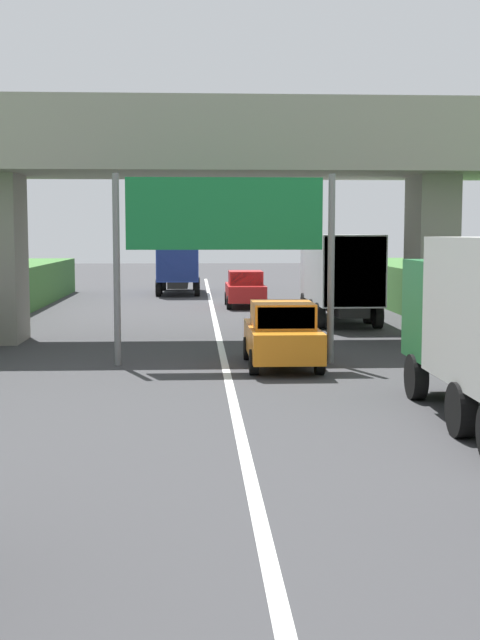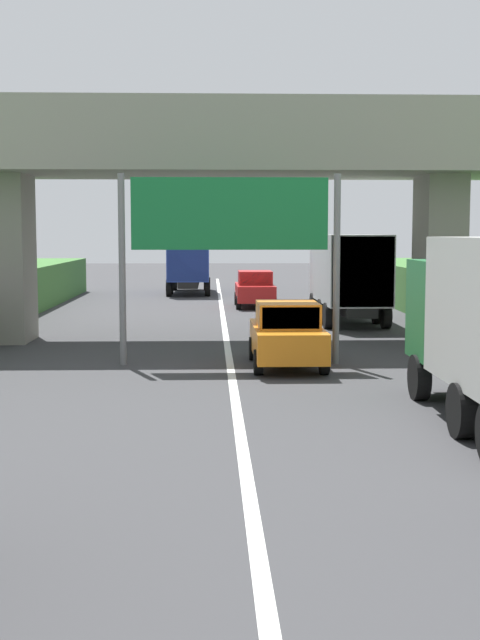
{
  "view_description": "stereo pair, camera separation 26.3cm",
  "coord_description": "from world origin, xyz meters",
  "px_view_note": "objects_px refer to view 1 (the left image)",
  "views": [
    {
      "loc": [
        -0.77,
        1.16,
        3.52
      ],
      "look_at": [
        0.0,
        15.97,
        2.0
      ],
      "focal_mm": 48.02,
      "sensor_mm": 36.0,
      "label": 1
    },
    {
      "loc": [
        -0.51,
        1.15,
        3.52
      ],
      "look_at": [
        0.0,
        15.97,
        2.0
      ],
      "focal_mm": 48.02,
      "sensor_mm": 36.0,
      "label": 2
    }
  ],
  "objects_px": {
    "overhead_highway_sign": "(224,225)",
    "car_orange": "(282,335)",
    "car_red": "(245,289)",
    "truck_blue": "(178,260)",
    "truck_silver": "(339,273)"
  },
  "relations": [
    {
      "from": "truck_silver",
      "to": "car_red",
      "type": "distance_m",
      "value": 7.81
    },
    {
      "from": "car_orange",
      "to": "truck_blue",
      "type": "bearing_deg",
      "value": 96.72
    },
    {
      "from": "truck_blue",
      "to": "truck_silver",
      "type": "bearing_deg",
      "value": -67.88
    },
    {
      "from": "truck_blue",
      "to": "car_red",
      "type": "bearing_deg",
      "value": -70.23
    },
    {
      "from": "overhead_highway_sign",
      "to": "car_orange",
      "type": "height_order",
      "value": "overhead_highway_sign"
    },
    {
      "from": "truck_blue",
      "to": "car_red",
      "type": "relative_size",
      "value": 1.78
    },
    {
      "from": "overhead_highway_sign",
      "to": "car_red",
      "type": "bearing_deg",
      "value": 84.88
    },
    {
      "from": "overhead_highway_sign",
      "to": "car_red",
      "type": "distance_m",
      "value": 17.98
    },
    {
      "from": "overhead_highway_sign",
      "to": "truck_blue",
      "type": "distance_m",
      "value": 27.09
    },
    {
      "from": "truck_blue",
      "to": "car_orange",
      "type": "height_order",
      "value": "truck_blue"
    },
    {
      "from": "car_orange",
      "to": "car_red",
      "type": "xyz_separation_m",
      "value": [
        0.1,
        18.23,
        0.0
      ]
    },
    {
      "from": "truck_silver",
      "to": "car_orange",
      "type": "distance_m",
      "value": 11.77
    },
    {
      "from": "overhead_highway_sign",
      "to": "truck_silver",
      "type": "bearing_deg",
      "value": 65.49
    },
    {
      "from": "overhead_highway_sign",
      "to": "truck_blue",
      "type": "bearing_deg",
      "value": 93.73
    },
    {
      "from": "overhead_highway_sign",
      "to": "truck_blue",
      "type": "xyz_separation_m",
      "value": [
        -1.76,
        26.98,
        -1.78
      ]
    }
  ]
}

